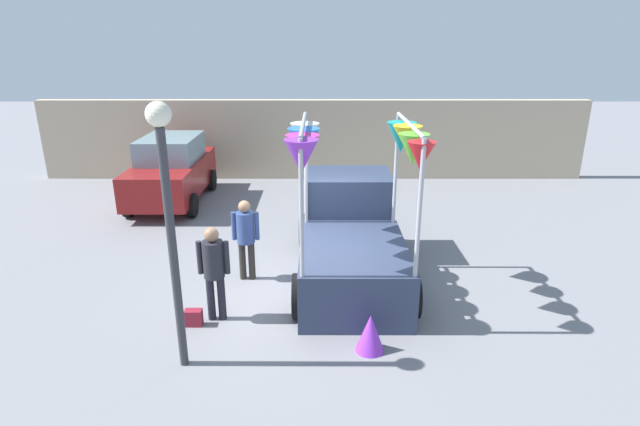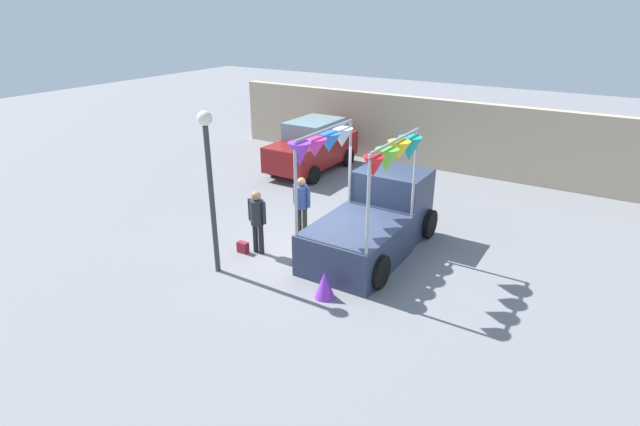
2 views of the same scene
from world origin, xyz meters
The scene contains 9 objects.
ground_plane centered at (0.00, 0.00, 0.00)m, with size 60.00×60.00×0.00m, color slate.
vendor_truck centered at (0.81, 0.78, 0.93)m, with size 2.45×4.13×3.19m.
parked_car centered at (-4.00, 5.41, 0.94)m, with size 1.88×4.00×1.88m.
person_customer centered at (-1.51, -1.01, 0.99)m, with size 0.53×0.34×1.65m.
person_vendor centered at (-1.20, 0.49, 0.97)m, with size 0.53×0.34×1.61m.
handbag centered at (-1.86, -1.21, 0.14)m, with size 0.28×0.16×0.28m, color maroon.
street_lamp centered at (-1.75, -2.24, 2.47)m, with size 0.32×0.32×3.76m.
brick_boundary_wall centered at (0.00, 8.13, 1.30)m, with size 18.00×0.36×2.60m, color tan.
folded_kite_bundle_violet centered at (0.97, -1.91, 0.30)m, with size 0.44×0.44×0.60m, color purple.
Camera 2 is at (5.71, -9.72, 5.78)m, focal length 28.00 mm.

